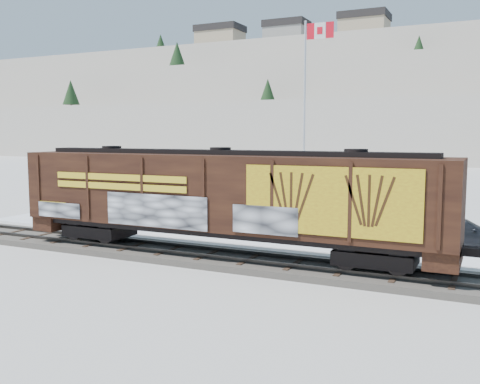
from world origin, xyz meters
The scene contains 9 objects.
ground centered at (0.00, 0.00, 0.00)m, with size 500.00×500.00×0.00m, color white.
rail_track centered at (0.00, 0.00, 0.15)m, with size 50.00×3.40×0.43m.
parking_strip centered at (0.00, 7.50, 0.01)m, with size 40.00×8.00×0.03m, color white.
hillside centered at (-0.05, 139.79, 14.37)m, with size 360.00×110.00×93.00m.
hopper_railcar centered at (-1.45, -0.01, 2.90)m, with size 19.35×3.06×4.42m.
flagpole centered at (-2.07, 13.19, 4.79)m, with size 2.30×0.90×12.72m.
car_silver centered at (-10.76, 7.75, 0.72)m, with size 1.62×4.03×1.37m, color #ACAEB3.
car_white centered at (-2.28, 6.17, 0.77)m, with size 1.57×4.49×1.48m, color white.
car_dark centered at (7.84, 8.20, 0.67)m, with size 1.80×4.43×1.29m, color #202328.
Camera 1 is at (9.11, -20.24, 5.53)m, focal length 40.00 mm.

